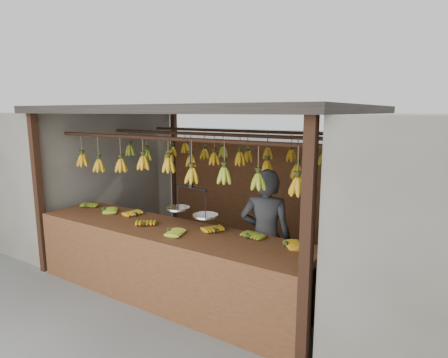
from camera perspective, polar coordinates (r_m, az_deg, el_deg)
The scene contains 8 objects.
ground at distance 5.89m, azimuth -1.62°, elevation -12.99°, with size 80.00×80.00×0.00m, color #5B5B57.
stall at distance 5.70m, azimuth 0.16°, elevation 6.70°, with size 4.30×3.30×2.40m.
neighbor_left at distance 8.10m, azimuth -23.21°, elevation 1.09°, with size 3.00×3.00×2.30m, color slate.
counter at distance 4.71m, azimuth -9.89°, elevation -9.86°, with size 3.83×0.87×0.96m.
hanging_bananas at distance 5.47m, azimuth -1.65°, elevation 2.80°, with size 3.62×2.25×0.39m.
balance_scale at distance 4.54m, azimuth -5.02°, elevation -4.48°, with size 0.77×0.38×0.88m.
vendor at distance 4.56m, azimuth 6.35°, elevation -8.87°, with size 0.61×0.40×1.68m, color #262628.
bag_bundles at distance 6.07m, azimuth 21.27°, elevation -3.08°, with size 0.08×0.26×1.20m.
Camera 1 is at (3.06, -4.47, 2.33)m, focal length 30.00 mm.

